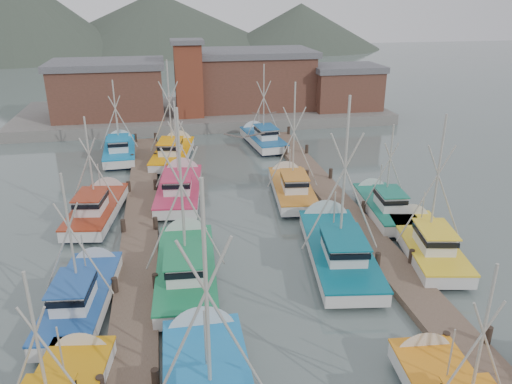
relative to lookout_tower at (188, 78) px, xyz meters
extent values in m
plane|color=#50605C|center=(2.00, -33.00, -5.55)|extent=(260.00, 260.00, 0.00)
cube|color=brown|center=(-5.00, -29.00, -5.35)|extent=(2.20, 46.00, 0.40)
cylinder|color=black|center=(-6.00, -35.00, -5.10)|extent=(0.30, 0.30, 1.50)
cylinder|color=black|center=(-6.00, -28.00, -5.10)|extent=(0.30, 0.30, 1.50)
cylinder|color=black|center=(-6.00, -21.00, -5.10)|extent=(0.30, 0.30, 1.50)
cylinder|color=black|center=(-6.00, -14.00, -5.10)|extent=(0.30, 0.30, 1.50)
cylinder|color=black|center=(-6.00, -7.00, -5.10)|extent=(0.30, 0.30, 1.50)
cylinder|color=black|center=(-4.00, -35.00, -5.10)|extent=(0.30, 0.30, 1.50)
cylinder|color=black|center=(-4.00, -28.00, -5.10)|extent=(0.30, 0.30, 1.50)
cylinder|color=black|center=(-4.00, -21.00, -5.10)|extent=(0.30, 0.30, 1.50)
cylinder|color=black|center=(-4.00, -14.00, -5.10)|extent=(0.30, 0.30, 1.50)
cylinder|color=black|center=(-4.00, -7.00, -5.10)|extent=(0.30, 0.30, 1.50)
cube|color=brown|center=(9.00, -29.00, -5.35)|extent=(2.20, 46.00, 0.40)
cylinder|color=black|center=(8.00, -42.00, -5.10)|extent=(0.30, 0.30, 1.50)
cylinder|color=black|center=(8.00, -35.00, -5.10)|extent=(0.30, 0.30, 1.50)
cylinder|color=black|center=(8.00, -28.00, -5.10)|extent=(0.30, 0.30, 1.50)
cylinder|color=black|center=(8.00, -21.00, -5.10)|extent=(0.30, 0.30, 1.50)
cylinder|color=black|center=(8.00, -14.00, -5.10)|extent=(0.30, 0.30, 1.50)
cylinder|color=black|center=(8.00, -7.00, -5.10)|extent=(0.30, 0.30, 1.50)
cylinder|color=black|center=(10.00, -42.00, -5.10)|extent=(0.30, 0.30, 1.50)
cylinder|color=black|center=(10.00, -35.00, -5.10)|extent=(0.30, 0.30, 1.50)
cylinder|color=black|center=(10.00, -28.00, -5.10)|extent=(0.30, 0.30, 1.50)
cylinder|color=black|center=(10.00, -21.00, -5.10)|extent=(0.30, 0.30, 1.50)
cylinder|color=black|center=(10.00, -14.00, -5.10)|extent=(0.30, 0.30, 1.50)
cylinder|color=black|center=(10.00, -7.00, -5.10)|extent=(0.30, 0.30, 1.50)
cube|color=gray|center=(2.00, 4.00, -4.95)|extent=(44.00, 16.00, 1.20)
cube|color=brown|center=(-9.00, 2.00, -1.60)|extent=(12.00, 8.00, 5.50)
cube|color=slate|center=(-9.00, 2.00, 1.50)|extent=(12.72, 8.48, 0.70)
cube|color=brown|center=(8.00, 4.00, -1.25)|extent=(14.00, 9.00, 6.20)
cube|color=slate|center=(8.00, 4.00, 2.20)|extent=(14.84, 9.54, 0.70)
cube|color=brown|center=(19.00, 1.00, -2.10)|extent=(8.00, 6.00, 4.50)
cube|color=slate|center=(19.00, 1.00, 0.50)|extent=(8.48, 6.36, 0.70)
cube|color=brown|center=(0.00, 0.00, -0.35)|extent=(3.00, 3.00, 8.00)
cube|color=slate|center=(0.00, 0.00, 3.90)|extent=(3.60, 3.60, 0.50)
cone|color=#3B463A|center=(-38.00, 82.00, -5.55)|extent=(110.00, 110.00, 42.00)
cone|color=#3B463A|center=(-3.00, 97.00, -5.55)|extent=(140.00, 140.00, 30.00)
cone|color=#3B463A|center=(37.00, 87.00, -5.55)|extent=(90.00, 90.00, 24.00)
cone|color=silver|center=(-2.01, -38.96, -5.00)|extent=(3.09, 1.14, 3.07)
cylinder|color=#B1ADA2|center=(-2.08, -44.07, -0.24)|extent=(0.14, 0.14, 8.41)
cylinder|color=#B1ADA2|center=(-2.71, -44.07, -1.23)|extent=(3.00, 0.14, 6.57)
cylinder|color=#B1ADA2|center=(-1.45, -44.08, -1.23)|extent=(3.00, 0.14, 6.57)
cylinder|color=#B1ADA2|center=(-2.05, -42.11, -3.25)|extent=(0.08, 0.08, 2.74)
cone|color=silver|center=(6.78, -41.97, -5.00)|extent=(2.52, 1.31, 2.43)
cylinder|color=#B1ADA2|center=(6.43, -46.01, -1.55)|extent=(0.12, 0.12, 5.81)
cylinder|color=#B1ADA2|center=(5.93, -45.97, -2.23)|extent=(2.08, 0.26, 4.55)
cylinder|color=#B1ADA2|center=(6.92, -46.05, -2.23)|extent=(2.08, 0.26, 4.55)
cylinder|color=#B1ADA2|center=(6.56, -44.46, -3.25)|extent=(0.07, 0.07, 2.17)
cone|color=silver|center=(-6.86, -39.40, -5.00)|extent=(2.53, 1.45, 2.39)
cylinder|color=#B1ADA2|center=(-7.46, -43.34, -1.70)|extent=(0.13, 0.13, 5.50)
cylinder|color=#B1ADA2|center=(-7.98, -43.26, -2.35)|extent=(1.97, 0.38, 4.31)
cylinder|color=#B1ADA2|center=(-6.94, -43.42, -2.35)|extent=(1.97, 0.38, 4.31)
cylinder|color=#B1ADA2|center=(-7.23, -41.82, -3.25)|extent=(0.08, 0.08, 2.30)
cube|color=#0E1A31|center=(-2.39, -34.06, -5.50)|extent=(3.06, 8.12, 0.70)
cube|color=silver|center=(-2.39, -34.06, -4.85)|extent=(3.47, 9.23, 0.80)
cube|color=#19804B|center=(-2.39, -34.06, -4.47)|extent=(3.57, 9.32, 0.10)
cone|color=silver|center=(-2.13, -29.53, -5.00)|extent=(2.89, 1.26, 2.84)
cube|color=silver|center=(-2.46, -35.15, -3.90)|extent=(1.99, 2.82, 1.10)
cube|color=black|center=(-2.46, -35.15, -3.67)|extent=(2.12, 3.10, 0.28)
cube|color=#19804B|center=(-2.46, -35.15, -3.31)|extent=(2.25, 3.29, 0.07)
cylinder|color=#B1ADA2|center=(-2.40, -34.24, -0.27)|extent=(0.13, 0.13, 8.37)
cylinder|color=#B1ADA2|center=(-2.98, -34.21, -1.25)|extent=(2.98, 0.27, 6.54)
cylinder|color=#B1ADA2|center=(-1.82, -34.27, -1.25)|extent=(2.98, 0.27, 6.54)
cylinder|color=#B1ADA2|center=(-2.30, -32.43, -3.25)|extent=(0.08, 0.08, 2.53)
cube|color=#0E1A31|center=(6.25, -33.58, -5.50)|extent=(4.02, 8.97, 0.70)
cube|color=silver|center=(6.25, -33.58, -4.85)|extent=(4.57, 10.19, 0.80)
cube|color=#076276|center=(6.25, -33.58, -4.47)|extent=(4.67, 10.30, 0.10)
cone|color=silver|center=(6.95, -28.71, -5.00)|extent=(3.20, 1.53, 3.07)
cube|color=silver|center=(6.08, -34.75, -3.90)|extent=(2.38, 3.20, 1.10)
cube|color=black|center=(6.08, -34.75, -3.67)|extent=(2.55, 3.51, 0.28)
cube|color=#076276|center=(6.08, -34.75, -3.31)|extent=(2.71, 3.72, 0.07)
cylinder|color=#B1ADA2|center=(6.22, -33.77, -0.17)|extent=(0.16, 0.16, 8.56)
cylinder|color=#B1ADA2|center=(5.60, -33.69, -1.18)|extent=(3.04, 0.54, 6.69)
cylinder|color=#B1ADA2|center=(6.84, -33.86, -1.18)|extent=(3.04, 0.54, 6.69)
cylinder|color=#B1ADA2|center=(6.50, -31.83, -3.25)|extent=(0.09, 0.09, 2.74)
cube|color=#0E1A31|center=(-7.52, -35.87, -5.50)|extent=(2.98, 7.07, 0.70)
cube|color=silver|center=(-7.52, -35.87, -4.85)|extent=(3.39, 8.03, 0.80)
cube|color=#20519F|center=(-7.52, -35.87, -4.47)|extent=(3.47, 8.12, 0.10)
cone|color=silver|center=(-7.08, -32.00, -5.00)|extent=(2.54, 1.36, 2.43)
cube|color=silver|center=(-7.62, -36.80, -3.90)|extent=(1.82, 2.50, 1.10)
cube|color=black|center=(-7.62, -36.80, -3.67)|extent=(1.95, 2.74, 0.28)
cube|color=#20519F|center=(-7.62, -36.80, -3.31)|extent=(2.07, 2.91, 0.07)
cylinder|color=#B1ADA2|center=(-7.53, -36.02, -1.40)|extent=(0.13, 0.13, 6.09)
cylinder|color=#B1ADA2|center=(-8.07, -35.97, -2.12)|extent=(2.18, 0.33, 4.77)
cylinder|color=#B1ADA2|center=(-7.00, -36.08, -2.12)|extent=(2.18, 0.33, 4.77)
cylinder|color=#B1ADA2|center=(-7.36, -34.47, -3.25)|extent=(0.08, 0.08, 2.34)
cube|color=#0E1A31|center=(11.58, -33.80, -5.50)|extent=(3.67, 7.49, 0.70)
cube|color=silver|center=(11.58, -33.80, -4.85)|extent=(4.18, 8.51, 0.80)
cube|color=yellow|center=(11.58, -33.80, -4.47)|extent=(4.27, 8.61, 0.10)
cone|color=silver|center=(12.35, -29.80, -5.00)|extent=(2.74, 1.57, 2.58)
cube|color=silver|center=(11.40, -34.76, -3.90)|extent=(2.10, 2.72, 1.10)
cube|color=black|center=(11.40, -34.76, -3.67)|extent=(2.25, 2.98, 0.28)
cube|color=yellow|center=(11.40, -34.76, -3.31)|extent=(2.38, 3.16, 0.07)
cylinder|color=#B1ADA2|center=(11.55, -33.96, -0.74)|extent=(0.14, 0.14, 7.42)
cylinder|color=#B1ADA2|center=(11.01, -33.86, -1.61)|extent=(2.62, 0.59, 5.80)
cylinder|color=#B1ADA2|center=(12.09, -34.07, -1.61)|extent=(2.62, 0.59, 5.80)
cylinder|color=#B1ADA2|center=(11.86, -32.36, -3.25)|extent=(0.08, 0.08, 2.39)
cube|color=#0E1A31|center=(-2.24, -22.16, -5.50)|extent=(3.48, 8.22, 0.70)
cube|color=silver|center=(-2.24, -22.16, -4.85)|extent=(3.96, 9.34, 0.80)
cube|color=#C82850|center=(-2.24, -22.16, -4.47)|extent=(4.05, 9.44, 0.10)
cone|color=silver|center=(-1.73, -17.66, -5.00)|extent=(2.94, 1.41, 2.83)
cube|color=silver|center=(-2.36, -23.25, -3.90)|extent=(2.12, 2.91, 1.10)
cube|color=black|center=(-2.36, -23.25, -3.67)|extent=(2.27, 3.19, 0.28)
cube|color=#C82850|center=(-2.36, -23.25, -3.31)|extent=(2.41, 3.39, 0.07)
cylinder|color=#B1ADA2|center=(-2.26, -22.35, -1.29)|extent=(0.14, 0.14, 6.32)
cylinder|color=#B1ADA2|center=(-2.83, -22.28, -2.03)|extent=(2.27, 0.35, 4.95)
cylinder|color=#B1ADA2|center=(-1.68, -22.41, -2.03)|extent=(2.27, 0.35, 4.95)
cylinder|color=#B1ADA2|center=(-2.05, -20.54, -3.25)|extent=(0.08, 0.08, 2.53)
cube|color=#0E1A31|center=(6.07, -23.67, -5.50)|extent=(3.06, 7.32, 0.70)
cube|color=silver|center=(6.07, -23.67, -4.85)|extent=(3.48, 8.32, 0.80)
cube|color=orange|center=(6.07, -23.67, -4.47)|extent=(3.56, 8.40, 0.10)
cone|color=silver|center=(6.50, -19.65, -5.00)|extent=(2.63, 1.36, 2.53)
cube|color=silver|center=(5.97, -24.63, -3.90)|extent=(1.88, 2.58, 1.10)
cube|color=black|center=(5.97, -24.63, -3.67)|extent=(2.01, 2.84, 0.28)
cube|color=orange|center=(5.97, -24.63, -3.31)|extent=(2.13, 3.01, 0.07)
cylinder|color=#B1ADA2|center=(6.05, -23.83, -0.63)|extent=(0.12, 0.12, 7.64)
cylinder|color=#B1ADA2|center=(5.54, -23.77, -1.53)|extent=(2.71, 0.37, 5.96)
cylinder|color=#B1ADA2|center=(6.57, -23.88, -1.53)|extent=(2.71, 0.37, 5.96)
cylinder|color=#B1ADA2|center=(6.23, -22.22, -3.25)|extent=(0.07, 0.07, 2.26)
cube|color=#0E1A31|center=(-7.93, -24.91, -5.50)|extent=(3.34, 7.38, 0.70)
cube|color=silver|center=(-7.93, -24.91, -4.85)|extent=(3.79, 8.39, 0.80)
cube|color=#9A2F17|center=(-7.93, -24.91, -4.47)|extent=(3.88, 8.48, 0.10)
cone|color=silver|center=(-7.34, -20.91, -5.00)|extent=(2.66, 1.46, 2.52)
cube|color=silver|center=(-8.07, -25.87, -3.90)|extent=(1.97, 2.64, 1.10)
cube|color=black|center=(-8.07, -25.87, -3.67)|extent=(2.11, 2.90, 0.28)
cube|color=#9A2F17|center=(-8.07, -25.87, -3.31)|extent=(2.24, 3.07, 0.07)
cylinder|color=#B1ADA2|center=(-7.96, -25.07, -1.41)|extent=(0.14, 0.14, 6.09)
cylinder|color=#B1ADA2|center=(-8.51, -24.99, -2.12)|extent=(2.18, 0.41, 4.77)
cylinder|color=#B1ADA2|center=(-7.41, -25.15, -2.12)|extent=(2.18, 0.41, 4.77)
cylinder|color=#B1ADA2|center=(-7.72, -23.47, -3.25)|extent=(0.08, 0.08, 2.43)
cube|color=#0E1A31|center=(11.47, -28.13, -5.50)|extent=(2.80, 6.68, 0.70)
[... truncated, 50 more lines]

